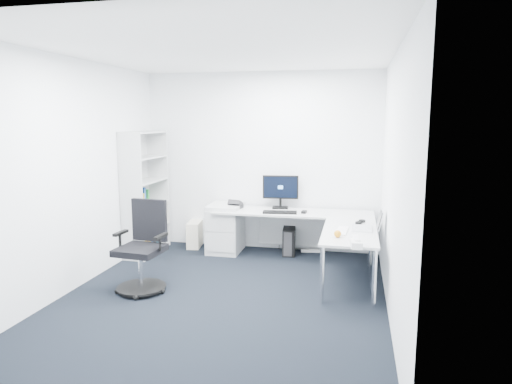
% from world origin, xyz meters
% --- Properties ---
extents(ground, '(4.20, 4.20, 0.00)m').
position_xyz_m(ground, '(0.00, 0.00, 0.00)').
color(ground, black).
extents(ceiling, '(4.20, 4.20, 0.00)m').
position_xyz_m(ceiling, '(0.00, 0.00, 2.70)').
color(ceiling, white).
extents(wall_back, '(3.60, 0.02, 2.70)m').
position_xyz_m(wall_back, '(0.00, 2.10, 1.35)').
color(wall_back, white).
rests_on(wall_back, ground).
extents(wall_front, '(3.60, 0.02, 2.70)m').
position_xyz_m(wall_front, '(0.00, -2.10, 1.35)').
color(wall_front, white).
rests_on(wall_front, ground).
extents(wall_left, '(0.02, 4.20, 2.70)m').
position_xyz_m(wall_left, '(-1.80, 0.00, 1.35)').
color(wall_left, white).
rests_on(wall_left, ground).
extents(wall_right, '(0.02, 4.20, 2.70)m').
position_xyz_m(wall_right, '(1.80, 0.00, 1.35)').
color(wall_right, white).
rests_on(wall_right, ground).
extents(l_desk, '(2.30, 1.29, 0.67)m').
position_xyz_m(l_desk, '(0.55, 1.40, 0.34)').
color(l_desk, '#B4B6B6').
rests_on(l_desk, ground).
extents(drawer_pedestal, '(0.47, 0.59, 0.73)m').
position_xyz_m(drawer_pedestal, '(-0.48, 1.76, 0.36)').
color(drawer_pedestal, '#B4B6B6').
rests_on(drawer_pedestal, ground).
extents(bookshelf, '(0.35, 0.91, 1.82)m').
position_xyz_m(bookshelf, '(-1.62, 1.45, 0.91)').
color(bookshelf, '#B9BBBB').
rests_on(bookshelf, ground).
extents(task_chair, '(0.64, 0.64, 1.06)m').
position_xyz_m(task_chair, '(-0.99, -0.03, 0.53)').
color(task_chair, black).
rests_on(task_chair, ground).
extents(black_pc_tower, '(0.22, 0.42, 0.40)m').
position_xyz_m(black_pc_tower, '(0.48, 1.84, 0.20)').
color(black_pc_tower, black).
rests_on(black_pc_tower, ground).
extents(beige_pc_tower, '(0.25, 0.45, 0.40)m').
position_xyz_m(beige_pc_tower, '(-1.03, 1.91, 0.20)').
color(beige_pc_tower, beige).
rests_on(beige_pc_tower, ground).
extents(power_strip, '(0.36, 0.12, 0.04)m').
position_xyz_m(power_strip, '(0.83, 2.00, 0.02)').
color(power_strip, white).
rests_on(power_strip, ground).
extents(monitor, '(0.55, 0.23, 0.51)m').
position_xyz_m(monitor, '(0.33, 1.93, 0.93)').
color(monitor, black).
rests_on(monitor, l_desk).
extents(black_keyboard, '(0.50, 0.23, 0.02)m').
position_xyz_m(black_keyboard, '(0.38, 1.57, 0.68)').
color(black_keyboard, black).
rests_on(black_keyboard, l_desk).
extents(mouse, '(0.07, 0.11, 0.03)m').
position_xyz_m(mouse, '(0.72, 1.65, 0.69)').
color(mouse, black).
rests_on(mouse, l_desk).
extents(desk_phone, '(0.22, 0.22, 0.13)m').
position_xyz_m(desk_phone, '(-0.33, 1.78, 0.74)').
color(desk_phone, '#2B2A2D').
rests_on(desk_phone, l_desk).
extents(laptop, '(0.36, 0.35, 0.25)m').
position_xyz_m(laptop, '(1.52, 0.84, 0.80)').
color(laptop, silver).
rests_on(laptop, l_desk).
extents(white_keyboard, '(0.15, 0.44, 0.01)m').
position_xyz_m(white_keyboard, '(1.29, 0.68, 0.68)').
color(white_keyboard, white).
rests_on(white_keyboard, l_desk).
extents(headphones, '(0.19, 0.23, 0.05)m').
position_xyz_m(headphones, '(1.50, 1.17, 0.70)').
color(headphones, black).
rests_on(headphones, l_desk).
extents(orange_fruit, '(0.08, 0.08, 0.08)m').
position_xyz_m(orange_fruit, '(1.25, 0.38, 0.71)').
color(orange_fruit, orange).
rests_on(orange_fruit, l_desk).
extents(tissue_box, '(0.14, 0.22, 0.07)m').
position_xyz_m(tissue_box, '(1.45, 0.01, 0.71)').
color(tissue_box, white).
rests_on(tissue_box, l_desk).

